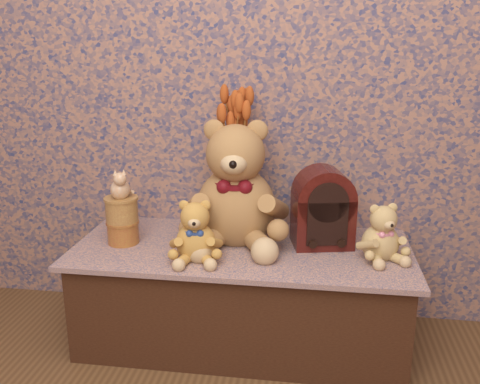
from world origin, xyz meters
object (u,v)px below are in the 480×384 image
Objects in this scene: biscuit_tin_lower at (123,232)px; cat_figurine at (120,183)px; teddy_small at (381,229)px; ceramic_vase at (236,209)px; teddy_medium at (196,227)px; cathedral_radio at (323,207)px; teddy_large at (236,177)px.

cat_figurine is at bearing 0.00° from biscuit_tin_lower.
teddy_small reaches higher than biscuit_tin_lower.
ceramic_vase is (-0.57, 0.18, -0.01)m from teddy_small.
teddy_medium is 2.00× the size of biscuit_tin_lower.
cat_figurine is at bearing 151.15° from teddy_medium.
biscuit_tin_lower is (-0.79, -0.10, -0.11)m from cathedral_radio.
biscuit_tin_lower is at bearing -158.18° from ceramic_vase.
teddy_medium is 0.35m from biscuit_tin_lower.
biscuit_tin_lower is (-0.43, -0.17, -0.06)m from ceramic_vase.
teddy_small is (0.68, 0.11, -0.01)m from teddy_medium.
cathedral_radio is at bearing -5.18° from teddy_large.
teddy_small is 0.60m from ceramic_vase.
ceramic_vase reaches higher than biscuit_tin_lower.
teddy_large is 2.31× the size of teddy_small.
teddy_large is at bearing 146.49° from teddy_small.
cat_figurine is at bearing -158.18° from ceramic_vase.
cathedral_radio is at bearing 6.93° from biscuit_tin_lower.
biscuit_tin_lower is at bearing 0.00° from cat_figurine.
biscuit_tin_lower is (-0.44, -0.10, -0.22)m from teddy_large.
teddy_medium is at bearing 166.20° from teddy_small.
teddy_large reaches higher than teddy_small.
teddy_medium is at bearing -19.33° from biscuit_tin_lower.
teddy_medium is at bearing -167.91° from cathedral_radio.
teddy_large is at bearing -11.04° from cat_figurine.
cathedral_radio is (0.46, 0.21, 0.03)m from teddy_medium.
teddy_large is 4.29× the size of biscuit_tin_lower.
teddy_medium is 2.01× the size of cat_figurine.
cat_figurine reaches higher than teddy_medium.
teddy_small is 1.06× the size of ceramic_vase.
teddy_large reaches higher than ceramic_vase.
teddy_medium is 1.14× the size of ceramic_vase.
teddy_small is 1.01m from cat_figurine.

